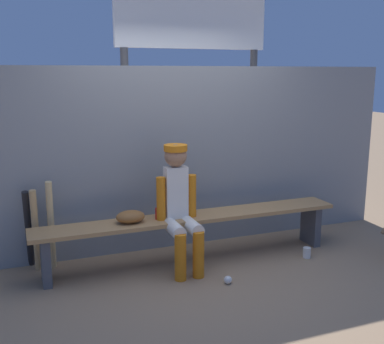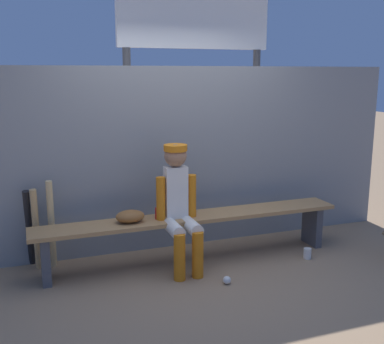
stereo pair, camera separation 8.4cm
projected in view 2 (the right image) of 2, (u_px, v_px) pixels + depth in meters
The scene contains 12 objects.
ground_plane at pixel (192, 261), 4.83m from camera, with size 30.00×30.00×0.00m, color #937556.
chainlink_fence at pixel (177, 159), 5.07m from camera, with size 5.23×0.03×1.97m, color gray.
dugout_bench at pixel (192, 225), 4.74m from camera, with size 3.17×0.36×0.49m.
player_seated at pixel (179, 203), 4.53m from camera, with size 0.41×0.55×1.22m.
baseball_glove at pixel (130, 216), 4.50m from camera, with size 0.28×0.20×0.12m, color brown.
bat_wood_natural at pixel (51, 225), 4.58m from camera, with size 0.06×0.06×0.89m, color tan.
bat_wood_tan at pixel (36, 230), 4.53m from camera, with size 0.06×0.06×0.82m, color tan.
bat_aluminum_black at pixel (29, 228), 4.59m from camera, with size 0.06×0.06×0.82m, color black.
baseball at pixel (227, 280), 4.30m from camera, with size 0.07×0.07×0.07m, color white.
cup_on_ground at pixel (307, 253), 4.88m from camera, with size 0.08×0.08×0.11m, color silver.
cup_on_bench at pixel (159, 213), 4.61m from camera, with size 0.08×0.08×0.11m, color red.
scoreboard at pixel (200, 45), 6.11m from camera, with size 2.33×0.27×3.21m.
Camera 2 is at (-1.54, -4.26, 1.91)m, focal length 43.80 mm.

